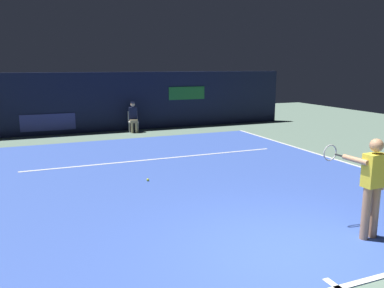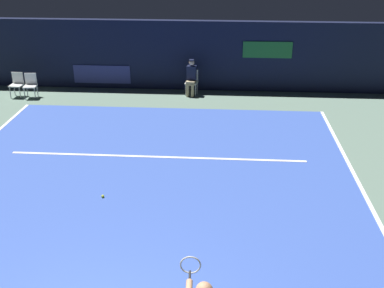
% 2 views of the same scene
% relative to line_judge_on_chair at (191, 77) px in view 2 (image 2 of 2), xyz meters
% --- Properties ---
extents(ground_plane, '(32.36, 32.36, 0.00)m').
position_rel_line_judge_on_chair_xyz_m(ground_plane, '(-0.57, -7.35, -0.69)').
color(ground_plane, slate).
extents(court_surface, '(10.30, 11.68, 0.01)m').
position_rel_line_judge_on_chair_xyz_m(court_surface, '(-0.57, -7.35, -0.68)').
color(court_surface, '#3856B2').
rests_on(court_surface, ground).
extents(line_sideline_left, '(0.10, 11.68, 0.01)m').
position_rel_line_judge_on_chair_xyz_m(line_sideline_left, '(4.53, -7.35, -0.67)').
color(line_sideline_left, white).
rests_on(line_sideline_left, court_surface).
extents(line_service, '(8.03, 0.10, 0.01)m').
position_rel_line_judge_on_chair_xyz_m(line_service, '(-0.57, -5.31, -0.67)').
color(line_service, white).
rests_on(line_service, court_surface).
extents(back_wall, '(16.67, 0.33, 2.60)m').
position_rel_line_judge_on_chair_xyz_m(back_wall, '(-0.57, 0.74, 0.61)').
color(back_wall, '#141933').
rests_on(back_wall, ground).
extents(line_judge_on_chair, '(0.49, 0.56, 1.32)m').
position_rel_line_judge_on_chair_xyz_m(line_judge_on_chair, '(0.00, 0.00, 0.00)').
color(line_judge_on_chair, white).
rests_on(line_judge_on_chair, ground).
extents(courtside_chair_near, '(0.46, 0.44, 0.88)m').
position_rel_line_judge_on_chair_xyz_m(courtside_chair_near, '(-6.36, -0.60, -0.18)').
color(courtside_chair_near, white).
rests_on(courtside_chair_near, ground).
extents(courtside_chair_far, '(0.48, 0.46, 0.88)m').
position_rel_line_judge_on_chair_xyz_m(courtside_chair_far, '(-5.83, -0.68, -0.18)').
color(courtside_chair_far, white).
rests_on(courtside_chair_far, ground).
extents(tennis_ball, '(0.07, 0.07, 0.07)m').
position_rel_line_judge_on_chair_xyz_m(tennis_ball, '(-1.52, -7.48, -0.64)').
color(tennis_ball, '#CCE033').
rests_on(tennis_ball, court_surface).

